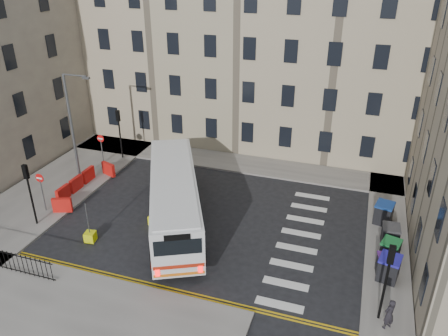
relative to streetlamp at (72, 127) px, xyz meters
The scene contains 22 objects.
ground 13.85m from the streetlamp, ahead, with size 120.00×120.00×0.00m, color black.
pavement_north 10.52m from the streetlamp, 43.32° to the left, with size 36.00×3.20×0.15m, color slate.
pavement_east 22.50m from the streetlamp, ahead, with size 2.40×26.00×0.15m, color slate.
pavement_west 4.49m from the streetlamp, 135.00° to the right, with size 6.00×22.00×0.15m, color slate.
pavement_sw 14.08m from the streetlamp, 63.43° to the right, with size 20.00×6.00×0.15m, color slate.
terrace_north 15.38m from the streetlamp, 66.04° to the left, with size 38.30×10.80×17.20m.
traffic_light_east 22.91m from the streetlamp, 19.15° to the right, with size 0.28×0.22×4.10m.
traffic_light_nw 4.84m from the streetlamp, 77.47° to the left, with size 0.28×0.22×4.10m.
traffic_light_sw 6.26m from the streetlamp, 80.54° to the right, with size 0.28×0.22×4.10m.
streetlamp is the anchor object (origin of this frame).
no_entry_north 3.41m from the streetlamp, 78.69° to the left, with size 0.60×0.08×3.00m.
no_entry_south 5.06m from the streetlamp, 83.66° to the right, with size 0.60×0.08×3.00m.
roadworks_barriers 4.15m from the streetlamp, 52.28° to the right, with size 1.66×6.26×1.00m.
bus 9.92m from the streetlamp, 17.64° to the right, with size 7.75×11.95×3.27m.
wheelie_bin_a 22.70m from the streetlamp, 11.43° to the right, with size 1.27×1.39×1.32m.
wheelie_bin_b 22.55m from the streetlamp, 11.00° to the right, with size 1.08×1.19×1.17m.
wheelie_bin_c 22.52m from the streetlamp, ahead, with size 1.23×1.32×1.21m.
wheelie_bin_d 22.40m from the streetlamp, ahead, with size 1.02×1.16×1.24m.
wheelie_bin_e 22.01m from the streetlamp, ahead, with size 1.29×1.41×1.33m.
pedestrian 23.62m from the streetlamp, 20.04° to the right, with size 0.59×0.38×1.60m, color black.
bollard_yellow 9.13m from the streetlamp, 50.87° to the right, with size 0.60×0.60×0.60m, color #D2DB0C.
bollard_chevron 9.63m from the streetlamp, 23.87° to the right, with size 0.60×0.60×0.60m, color yellow.
Camera 1 is at (6.56, -22.23, 15.49)m, focal length 35.00 mm.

